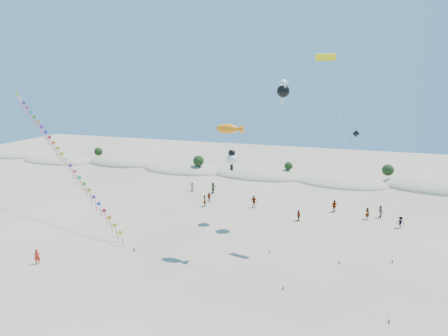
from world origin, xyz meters
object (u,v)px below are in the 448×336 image
at_px(parafoil_kite, 327,62).
at_px(flyer_foreground, 37,257).
at_px(kite_train, 62,155).
at_px(fish_kite, 230,129).

bearing_deg(parafoil_kite, flyer_foreground, -153.20).
distance_m(kite_train, flyer_foreground, 15.69).
xyz_separation_m(parafoil_kite, flyer_foreground, (-27.14, -13.71, -19.61)).
bearing_deg(kite_train, flyer_foreground, -62.92).
relative_size(parafoil_kite, flyer_foreground, 13.30).
bearing_deg(kite_train, parafoil_kite, 2.95).
xyz_separation_m(fish_kite, parafoil_kite, (9.00, 4.86, 6.71)).
relative_size(fish_kite, flyer_foreground, 8.89).
xyz_separation_m(fish_kite, flyer_foreground, (-18.15, -8.85, -12.90)).
relative_size(kite_train, flyer_foreground, 16.71).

